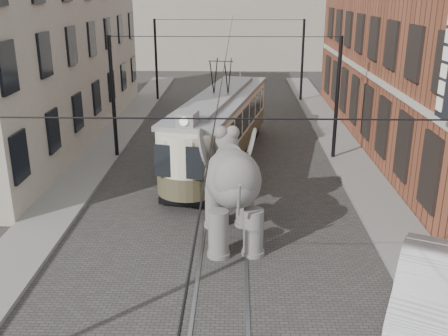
{
  "coord_description": "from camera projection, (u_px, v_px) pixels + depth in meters",
  "views": [
    {
      "loc": [
        0.38,
        -18.6,
        8.05
      ],
      "look_at": [
        -0.04,
        -1.49,
        2.1
      ],
      "focal_mm": 41.47,
      "sensor_mm": 36.0,
      "label": 1
    }
  ],
  "objects": [
    {
      "name": "brick_building",
      "position": [
        444.0,
        31.0,
        26.49
      ],
      "size": [
        8.0,
        26.0,
        12.0
      ],
      "primitive_type": "cube",
      "color": "brown",
      "rests_on": "ground"
    },
    {
      "name": "sidewalk_left",
      "position": [
        61.0,
        203.0,
        20.34
      ],
      "size": [
        2.0,
        60.0,
        0.15
      ],
      "primitive_type": "cube",
      "color": "slate",
      "rests_on": "ground"
    },
    {
      "name": "catenary",
      "position": [
        224.0,
        104.0,
        23.95
      ],
      "size": [
        11.0,
        30.2,
        6.0
      ],
      "primitive_type": null,
      "color": "black",
      "rests_on": "ground"
    },
    {
      "name": "tram_rails",
      "position": [
        226.0,
        206.0,
        20.21
      ],
      "size": [
        1.54,
        80.0,
        0.02
      ],
      "primitive_type": null,
      "color": "slate",
      "rests_on": "ground"
    },
    {
      "name": "tram",
      "position": [
        221.0,
        112.0,
        24.82
      ],
      "size": [
        4.97,
        12.61,
        4.9
      ],
      "primitive_type": null,
      "rotation": [
        0.0,
        0.0,
        -0.2
      ],
      "color": "beige",
      "rests_on": "ground"
    },
    {
      "name": "ground",
      "position": [
        226.0,
        206.0,
        20.21
      ],
      "size": [
        120.0,
        120.0,
        0.0
      ],
      "primitive_type": "plane",
      "color": "#3C3A38"
    },
    {
      "name": "elephant",
      "position": [
        233.0,
        192.0,
        16.98
      ],
      "size": [
        3.68,
        5.92,
        3.44
      ],
      "primitive_type": null,
      "rotation": [
        0.0,
        0.0,
        0.11
      ],
      "color": "slate",
      "rests_on": "ground"
    },
    {
      "name": "parked_car",
      "position": [
        431.0,
        289.0,
        13.13
      ],
      "size": [
        3.57,
        5.25,
        1.64
      ],
      "primitive_type": "imported",
      "rotation": [
        0.0,
        0.0,
        -0.41
      ],
      "color": "silver",
      "rests_on": "ground"
    },
    {
      "name": "sidewalk_right",
      "position": [
        380.0,
        206.0,
        20.05
      ],
      "size": [
        2.0,
        60.0,
        0.15
      ],
      "primitive_type": "cube",
      "color": "slate",
      "rests_on": "ground"
    },
    {
      "name": "stucco_building",
      "position": [
        29.0,
        48.0,
        28.27
      ],
      "size": [
        7.0,
        24.0,
        10.0
      ],
      "primitive_type": "cube",
      "color": "#A19685",
      "rests_on": "ground"
    }
  ]
}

